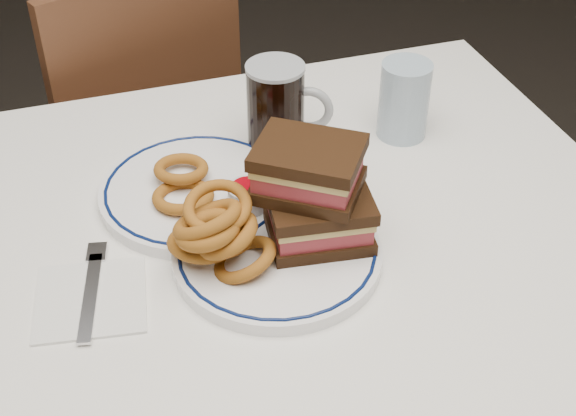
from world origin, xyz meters
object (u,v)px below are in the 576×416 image
object	(u,v)px
chair_far	(133,137)
beer_mug	(278,109)
reuben_sandwich	(314,193)
main_plate	(277,253)
far_plate	(196,191)

from	to	relation	value
chair_far	beer_mug	world-z (taller)	same
reuben_sandwich	beer_mug	xyz separation A→B (m)	(0.02, 0.23, -0.01)
chair_far	main_plate	size ratio (longest dim) A/B	3.27
chair_far	main_plate	world-z (taller)	chair_far
reuben_sandwich	far_plate	world-z (taller)	reuben_sandwich
reuben_sandwich	far_plate	distance (m)	0.21
chair_far	far_plate	xyz separation A→B (m)	(0.03, -0.59, 0.27)
reuben_sandwich	beer_mug	bearing A→B (deg)	84.27
reuben_sandwich	beer_mug	distance (m)	0.23
main_plate	beer_mug	bearing A→B (deg)	72.35
chair_far	far_plate	world-z (taller)	chair_far
reuben_sandwich	beer_mug	world-z (taller)	reuben_sandwich
main_plate	beer_mug	size ratio (longest dim) A/B	1.86
chair_far	beer_mug	xyz separation A→B (m)	(0.18, -0.51, 0.34)
chair_far	main_plate	xyz separation A→B (m)	(0.10, -0.76, 0.27)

